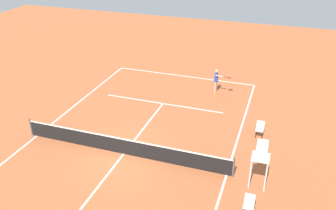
{
  "coord_description": "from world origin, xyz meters",
  "views": [
    {
      "loc": [
        -7.36,
        14.14,
        11.11
      ],
      "look_at": [
        -0.9,
        -4.69,
        0.8
      ],
      "focal_mm": 38.14,
      "sensor_mm": 36.0,
      "label": 1
    }
  ],
  "objects": [
    {
      "name": "court_lines",
      "position": [
        0.0,
        0.0,
        0.0
      ],
      "size": [
        11.2,
        22.78,
        0.01
      ],
      "color": "white",
      "rests_on": "ground"
    },
    {
      "name": "tennis_ball",
      "position": [
        -3.05,
        -8.54,
        0.03
      ],
      "size": [
        0.07,
        0.07,
        0.07
      ],
      "primitive_type": "sphere",
      "color": "#CCE033",
      "rests_on": "ground"
    },
    {
      "name": "player_serving",
      "position": [
        -3.04,
        -9.2,
        1.05
      ],
      "size": [
        1.27,
        0.71,
        1.76
      ],
      "rotation": [
        0.0,
        0.0,
        1.43
      ],
      "color": "#D8A884",
      "rests_on": "ground"
    },
    {
      "name": "tennis_net",
      "position": [
        0.0,
        0.0,
        0.5
      ],
      "size": [
        11.8,
        0.1,
        1.07
      ],
      "color": "#4C4C51",
      "rests_on": "ground"
    },
    {
      "name": "ground_plane",
      "position": [
        0.0,
        0.0,
        0.0
      ],
      "size": [
        60.0,
        60.0,
        0.0
      ],
      "primitive_type": "plane",
      "color": "#AD5933"
    },
    {
      "name": "courtside_chair_near",
      "position": [
        -6.89,
        2.27,
        0.53
      ],
      "size": [
        0.44,
        0.46,
        0.95
      ],
      "color": "#262626",
      "rests_on": "ground"
    },
    {
      "name": "umpire_chair",
      "position": [
        -7.04,
        0.22,
        1.61
      ],
      "size": [
        0.8,
        0.8,
        2.41
      ],
      "color": "silver",
      "rests_on": "ground"
    },
    {
      "name": "courtside_chair_mid",
      "position": [
        -6.66,
        -4.14,
        0.53
      ],
      "size": [
        0.44,
        0.46,
        0.95
      ],
      "color": "#262626",
      "rests_on": "ground"
    }
  ]
}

